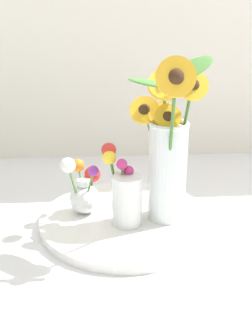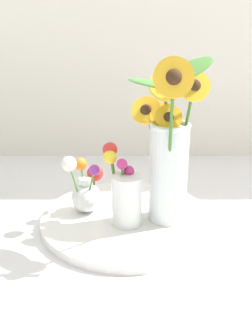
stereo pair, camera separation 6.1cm
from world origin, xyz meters
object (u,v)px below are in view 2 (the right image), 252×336
at_px(serving_tray, 126,220).
at_px(vase_small_center, 124,194).
at_px(mason_jar_sunflowers, 167,155).
at_px(vase_bulb_right, 85,189).

distance_m(serving_tray, vase_small_center, 0.09).
relative_size(serving_tray, mason_jar_sunflowers, 1.07).
bearing_deg(vase_bulb_right, serving_tray, -14.57).
xyz_separation_m(serving_tray, vase_bulb_right, (-0.10, 0.03, 0.07)).
bearing_deg(mason_jar_sunflowers, vase_small_center, -171.14).
bearing_deg(vase_bulb_right, mason_jar_sunflowers, -12.69).
xyz_separation_m(mason_jar_sunflowers, vase_small_center, (-0.10, -0.02, -0.09)).
bearing_deg(serving_tray, vase_bulb_right, 165.43).
bearing_deg(vase_small_center, mason_jar_sunflowers, 8.86).
xyz_separation_m(serving_tray, vase_small_center, (-0.01, -0.03, 0.09)).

